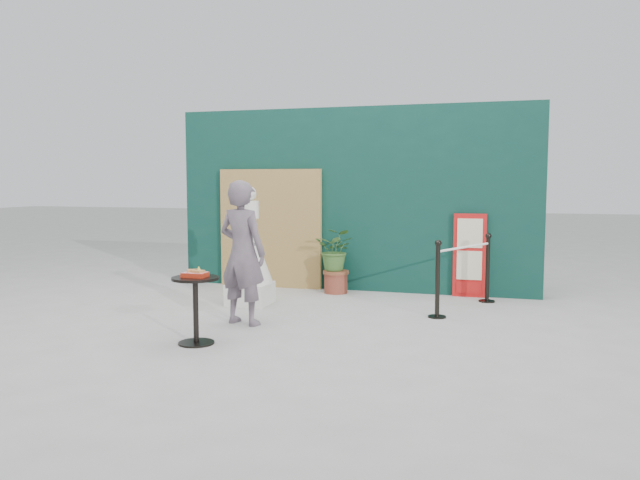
{
  "coord_description": "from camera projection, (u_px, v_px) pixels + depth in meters",
  "views": [
    {
      "loc": [
        2.42,
        -6.91,
        1.81
      ],
      "look_at": [
        0.0,
        1.2,
        1.0
      ],
      "focal_mm": 35.0,
      "sensor_mm": 36.0,
      "label": 1
    }
  ],
  "objects": [
    {
      "name": "ground",
      "position": [
        291.0,
        332.0,
        7.45
      ],
      "size": [
        60.0,
        60.0,
        0.0
      ],
      "primitive_type": "plane",
      "color": "#ADAAA5",
      "rests_on": "ground"
    },
    {
      "name": "back_wall",
      "position": [
        354.0,
        199.0,
        10.31
      ],
      "size": [
        6.0,
        0.3,
        3.0
      ],
      "primitive_type": "cube",
      "color": "#0B322C",
      "rests_on": "ground"
    },
    {
      "name": "bamboo_fence",
      "position": [
        270.0,
        228.0,
        10.56
      ],
      "size": [
        1.8,
        0.08,
        2.0
      ],
      "primitive_type": "cube",
      "color": "tan",
      "rests_on": "ground"
    },
    {
      "name": "woman",
      "position": [
        242.0,
        253.0,
        7.8
      ],
      "size": [
        0.75,
        0.58,
        1.81
      ],
      "primitive_type": "imported",
      "rotation": [
        0.0,
        0.0,
        2.9
      ],
      "color": "slate",
      "rests_on": "ground"
    },
    {
      "name": "menu_board",
      "position": [
        470.0,
        255.0,
        9.66
      ],
      "size": [
        0.5,
        0.07,
        1.3
      ],
      "color": "red",
      "rests_on": "ground"
    },
    {
      "name": "statue",
      "position": [
        250.0,
        257.0,
        9.08
      ],
      "size": [
        0.67,
        0.67,
        1.73
      ],
      "color": "white",
      "rests_on": "ground"
    },
    {
      "name": "cafe_table",
      "position": [
        196.0,
        300.0,
        6.88
      ],
      "size": [
        0.52,
        0.52,
        0.75
      ],
      "color": "black",
      "rests_on": "ground"
    },
    {
      "name": "food_basket",
      "position": [
        195.0,
        274.0,
        6.85
      ],
      "size": [
        0.26,
        0.19,
        0.11
      ],
      "color": "#B02712",
      "rests_on": "cafe_table"
    },
    {
      "name": "planter",
      "position": [
        336.0,
        256.0,
        10.01
      ],
      "size": [
        0.62,
        0.53,
        1.05
      ],
      "color": "brown",
      "rests_on": "ground"
    },
    {
      "name": "stanchion_barrier",
      "position": [
        464.0,
        274.0,
        8.75
      ],
      "size": [
        0.84,
        1.54,
        1.03
      ],
      "color": "black",
      "rests_on": "ground"
    }
  ]
}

